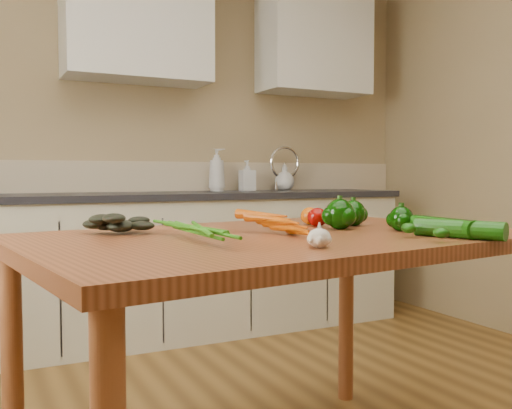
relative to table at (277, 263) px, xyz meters
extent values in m
cube|color=tan|center=(0.19, 2.18, 0.57)|extent=(4.00, 0.02, 2.60)
cube|color=beige|center=(0.19, 2.16, -0.18)|extent=(3.98, 0.03, 1.10)
cube|color=beige|center=(0.39, 1.86, -0.30)|extent=(2.80, 0.60, 0.86)
cube|color=#28282D|center=(0.39, 1.86, 0.15)|extent=(2.84, 0.64, 0.04)
cube|color=#99999E|center=(1.17, 1.86, 0.11)|extent=(0.55, 0.42, 0.10)
cylinder|color=silver|center=(1.17, 2.04, 0.29)|extent=(0.02, 0.02, 0.24)
cube|color=silver|center=(0.09, 1.99, 1.22)|extent=(0.90, 0.35, 0.70)
cube|color=silver|center=(1.39, 1.99, 1.22)|extent=(0.80, 0.35, 0.70)
cube|color=brown|center=(0.00, 0.00, 0.07)|extent=(1.66, 1.19, 0.04)
cylinder|color=#9A542C|center=(-0.76, 0.33, -0.34)|extent=(0.07, 0.07, 0.78)
cylinder|color=#9A542C|center=(0.64, 0.52, -0.34)|extent=(0.07, 0.07, 0.78)
imported|color=silver|center=(0.64, 2.04, 0.31)|extent=(0.15, 0.15, 0.29)
imported|color=silver|center=(0.85, 2.01, 0.27)|extent=(0.10, 0.10, 0.21)
imported|color=silver|center=(1.17, 2.04, 0.26)|extent=(0.19, 0.19, 0.18)
ellipsoid|color=silver|center=(-0.07, -0.35, 0.12)|extent=(0.06, 0.06, 0.05)
sphere|color=black|center=(0.27, 0.05, 0.14)|extent=(0.10, 0.10, 0.10)
sphere|color=black|center=(0.39, 0.13, 0.14)|extent=(0.09, 0.09, 0.09)
sphere|color=black|center=(0.41, -0.10, 0.13)|extent=(0.08, 0.08, 0.08)
ellipsoid|color=#830602|center=(0.25, 0.16, 0.13)|extent=(0.07, 0.07, 0.07)
ellipsoid|color=#C64E04|center=(0.27, 0.25, 0.12)|extent=(0.07, 0.07, 0.06)
ellipsoid|color=#C64E04|center=(0.42, 0.20, 0.12)|extent=(0.07, 0.07, 0.06)
cylinder|color=#0C4207|center=(0.43, -0.27, 0.12)|extent=(0.07, 0.26, 0.06)
cylinder|color=#0C4207|center=(0.42, -0.35, 0.12)|extent=(0.16, 0.26, 0.06)
camera|label=1|loc=(-0.85, -1.57, 0.28)|focal=40.00mm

